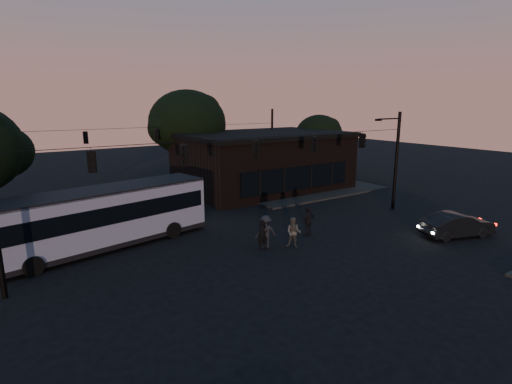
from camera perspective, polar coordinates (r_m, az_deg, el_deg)
ground at (r=21.41m, az=6.12°, el=-9.82°), size 120.00×120.00×0.00m
sidewalk_far_right at (r=39.08m, az=6.31°, el=0.65°), size 14.00×10.00×0.15m
building at (r=38.33m, az=1.05°, el=4.49°), size 15.40×10.41×5.40m
tree_behind at (r=40.72m, az=-9.79°, el=9.72°), size 7.60×7.60×9.43m
tree_right at (r=45.35m, az=8.97°, el=8.06°), size 5.20×5.20×6.86m
signal_rig_near at (r=23.27m, az=-0.00°, el=3.48°), size 26.24×0.30×7.50m
signal_rig_far at (r=37.51m, az=-13.97°, el=6.24°), size 26.24×0.30×7.50m
bus at (r=24.29m, az=-20.89°, el=-3.06°), size 12.52×5.00×3.44m
car at (r=27.78m, az=26.82°, el=-4.20°), size 4.85×2.95×1.51m
pedestrian_a at (r=22.61m, az=0.95°, el=-6.14°), size 0.69×0.50×1.75m
pedestrian_b at (r=23.10m, az=5.40°, el=-5.77°), size 1.06×1.09×1.76m
pedestrian_c at (r=25.09m, az=7.48°, el=-4.19°), size 1.13×0.54×1.87m
pedestrian_d at (r=22.88m, az=1.39°, el=-5.69°), size 1.37×0.97×1.92m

